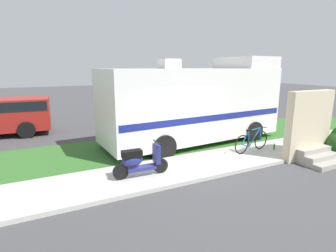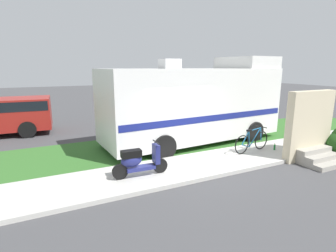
{
  "view_description": "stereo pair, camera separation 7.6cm",
  "coord_description": "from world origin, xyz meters",
  "px_view_note": "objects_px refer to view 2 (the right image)",
  "views": [
    {
      "loc": [
        -4.39,
        -7.96,
        3.17
      ],
      "look_at": [
        -0.3,
        0.3,
        1.1
      ],
      "focal_mm": 28.09,
      "sensor_mm": 36.0,
      "label": 1
    },
    {
      "loc": [
        -4.32,
        -7.99,
        3.17
      ],
      "look_at": [
        -0.3,
        0.3,
        1.1
      ],
      "focal_mm": 28.09,
      "sensor_mm": 36.0,
      "label": 2
    }
  ],
  "objects_px": {
    "scooter": "(138,161)",
    "bicycle": "(252,141)",
    "bottle_green": "(275,147)",
    "bottle_spare": "(302,142)",
    "motorhome_rv": "(196,103)",
    "pickup_truck_near": "(2,116)"
  },
  "relations": [
    {
      "from": "scooter",
      "to": "bottle_spare",
      "type": "xyz_separation_m",
      "value": [
        6.96,
        0.06,
        -0.34
      ]
    },
    {
      "from": "scooter",
      "to": "pickup_truck_near",
      "type": "height_order",
      "value": "pickup_truck_near"
    },
    {
      "from": "motorhome_rv",
      "to": "bottle_green",
      "type": "relative_size",
      "value": 31.34
    },
    {
      "from": "scooter",
      "to": "bottle_green",
      "type": "xyz_separation_m",
      "value": [
        5.44,
        0.08,
        -0.35
      ]
    },
    {
      "from": "motorhome_rv",
      "to": "bottle_spare",
      "type": "bearing_deg",
      "value": -36.05
    },
    {
      "from": "bicycle",
      "to": "bottle_green",
      "type": "distance_m",
      "value": 1.01
    },
    {
      "from": "motorhome_rv",
      "to": "bottle_spare",
      "type": "xyz_separation_m",
      "value": [
        3.49,
        -2.54,
        -1.49
      ]
    },
    {
      "from": "motorhome_rv",
      "to": "scooter",
      "type": "bearing_deg",
      "value": -143.14
    },
    {
      "from": "pickup_truck_near",
      "to": "bottle_green",
      "type": "distance_m",
      "value": 12.15
    },
    {
      "from": "bicycle",
      "to": "bottle_green",
      "type": "height_order",
      "value": "bicycle"
    },
    {
      "from": "pickup_truck_near",
      "to": "bottle_green",
      "type": "bearing_deg",
      "value": -38.54
    },
    {
      "from": "bottle_green",
      "to": "bottle_spare",
      "type": "xyz_separation_m",
      "value": [
        1.51,
        -0.02,
        0.01
      ]
    },
    {
      "from": "motorhome_rv",
      "to": "bicycle",
      "type": "height_order",
      "value": "motorhome_rv"
    },
    {
      "from": "scooter",
      "to": "bottle_spare",
      "type": "distance_m",
      "value": 6.96
    },
    {
      "from": "motorhome_rv",
      "to": "bottle_green",
      "type": "bearing_deg",
      "value": -51.92
    },
    {
      "from": "motorhome_rv",
      "to": "bicycle",
      "type": "distance_m",
      "value": 2.79
    },
    {
      "from": "bicycle",
      "to": "bottle_green",
      "type": "bearing_deg",
      "value": -13.56
    },
    {
      "from": "pickup_truck_near",
      "to": "motorhome_rv",
      "type": "bearing_deg",
      "value": -33.85
    },
    {
      "from": "scooter",
      "to": "bicycle",
      "type": "xyz_separation_m",
      "value": [
        4.5,
        0.31,
        -0.07
      ]
    },
    {
      "from": "bicycle",
      "to": "pickup_truck_near",
      "type": "relative_size",
      "value": 0.32
    },
    {
      "from": "motorhome_rv",
      "to": "scooter",
      "type": "height_order",
      "value": "motorhome_rv"
    },
    {
      "from": "motorhome_rv",
      "to": "pickup_truck_near",
      "type": "height_order",
      "value": "motorhome_rv"
    }
  ]
}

